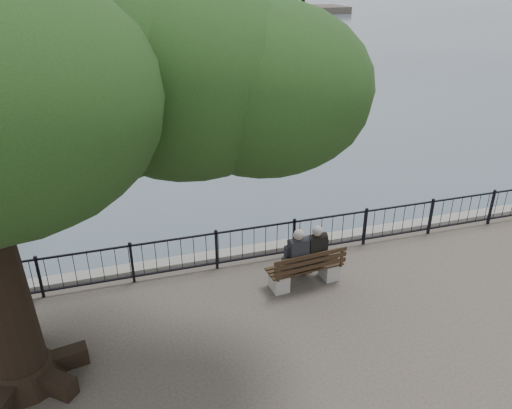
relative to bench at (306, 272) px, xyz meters
name	(u,v)px	position (x,y,z in m)	size (l,w,h in m)	color
harbor	(250,268)	(-0.81, 1.76, -0.83)	(260.00, 260.00, 1.20)	slate
railing	(256,242)	(-0.81, 1.26, 0.23)	(22.06, 0.06, 1.00)	black
bench	(306,272)	(0.00, 0.00, 0.00)	(1.84, 0.70, 0.95)	gray
person_left	(295,258)	(-0.25, 0.08, 0.36)	(0.46, 0.77, 1.51)	black
person_right	(313,254)	(0.22, 0.12, 0.36)	(0.46, 0.77, 1.51)	black
tree	(8,73)	(-5.19, -1.16, 5.04)	(10.01, 6.99, 8.17)	black
lion_monument	(144,21)	(1.19, 48.69, 0.92)	(6.07, 6.07, 8.94)	slate
sailboat_b	(131,99)	(-2.37, 22.00, -0.96)	(2.33, 5.80, 12.99)	white
sailboat_c	(266,96)	(5.77, 20.67, -1.05)	(2.79, 4.81, 8.55)	white
sailboat_d	(272,73)	(8.54, 27.54, -1.06)	(2.56, 5.09, 8.34)	white
sailboat_f	(144,77)	(-0.93, 28.75, -1.00)	(3.46, 5.35, 11.26)	white
sailboat_g	(263,64)	(8.95, 31.18, -1.01)	(2.05, 6.10, 11.35)	white
sailboat_h	(97,58)	(-4.14, 37.89, -0.95)	(1.86, 5.15, 12.54)	white
sailboat_i	(71,65)	(-6.16, 35.19, -0.96)	(2.48, 6.07, 13.54)	white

